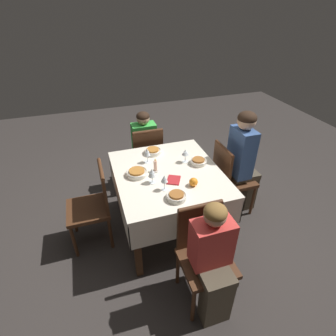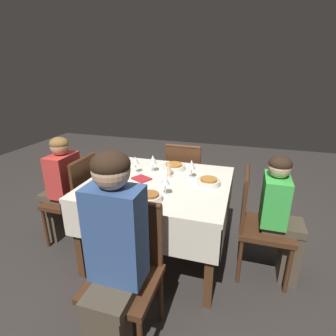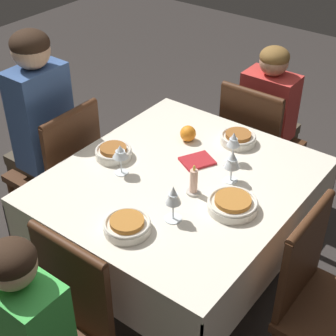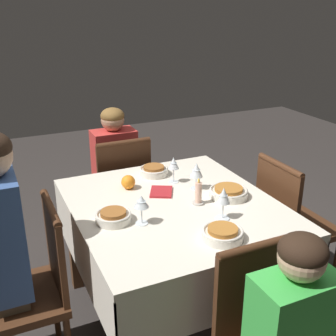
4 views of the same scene
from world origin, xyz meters
The scene contains 17 objects.
ground_plane centered at (0.00, 0.00, 0.00)m, with size 8.00×8.00×0.00m, color #332D2B.
dining_table centered at (0.00, 0.00, 0.63)m, with size 1.16×1.03×0.73m.
chair_south centered at (0.05, -0.75, 0.49)m, with size 0.40×0.41×0.88m.
chair_west centered at (-0.81, -0.03, 0.49)m, with size 0.41×0.40×0.88m.
chair_north centered at (0.05, 0.75, 0.49)m, with size 0.40×0.41×0.88m.
person_child_red centered at (-0.97, -0.03, 0.57)m, with size 0.33×0.30×1.05m.
bowl_south centered at (0.05, -0.35, 0.76)m, with size 0.17×0.17×0.06m.
wine_glass_south centered at (0.13, -0.23, 0.84)m, with size 0.07×0.07×0.15m.
bowl_west centered at (-0.41, 0.06, 0.76)m, with size 0.17×0.17×0.06m.
wine_glass_west centered at (-0.26, 0.12, 0.84)m, with size 0.06×0.06×0.15m.
bowl_east centered at (0.41, 0.04, 0.76)m, with size 0.19×0.19×0.06m.
wine_glass_east centered at (0.24, 0.15, 0.84)m, with size 0.07×0.07×0.16m.
bowl_north centered at (0.05, 0.30, 0.76)m, with size 0.21×0.21×0.06m.
wine_glass_north centered at (-0.12, 0.19, 0.84)m, with size 0.07×0.07×0.16m.
candle_centerpiece centered at (0.05, 0.11, 0.78)m, with size 0.06×0.06×0.15m.
orange_fruit centered at (-0.28, -0.15, 0.77)m, with size 0.08×0.08×0.08m, color orange.
napkin_red_folded centered at (-0.15, -0.01, 0.73)m, with size 0.18×0.17×0.01m.
Camera 4 is at (1.79, -0.85, 1.71)m, focal length 45.00 mm.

